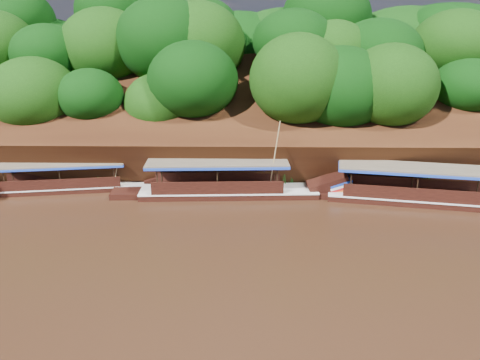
# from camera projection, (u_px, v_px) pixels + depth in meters

# --- Properties ---
(ground) EXTENTS (160.00, 160.00, 0.00)m
(ground) POSITION_uv_depth(u_px,v_px,m) (269.00, 244.00, 27.16)
(ground) COLOR black
(ground) RESTS_ON ground
(riverbank) EXTENTS (120.00, 30.06, 19.40)m
(riverbank) POSITION_uv_depth(u_px,v_px,m) (260.00, 128.00, 48.06)
(riverbank) COLOR black
(riverbank) RESTS_ON ground
(boat_0) EXTENTS (16.29, 5.06, 6.06)m
(boat_0) POSITION_uv_depth(u_px,v_px,m) (438.00, 196.00, 32.98)
(boat_0) COLOR black
(boat_0) RESTS_ON ground
(boat_1) EXTENTS (15.59, 3.23, 6.32)m
(boat_1) POSITION_uv_depth(u_px,v_px,m) (240.00, 188.00, 34.60)
(boat_1) COLOR black
(boat_1) RESTS_ON ground
(boat_2) EXTENTS (14.25, 4.05, 5.27)m
(boat_2) POSITION_uv_depth(u_px,v_px,m) (84.00, 183.00, 35.82)
(boat_2) COLOR black
(boat_2) RESTS_ON ground
(reeds) EXTENTS (48.13, 2.21, 1.83)m
(reeds) POSITION_uv_depth(u_px,v_px,m) (225.00, 178.00, 35.89)
(reeds) COLOR #1B5A16
(reeds) RESTS_ON ground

